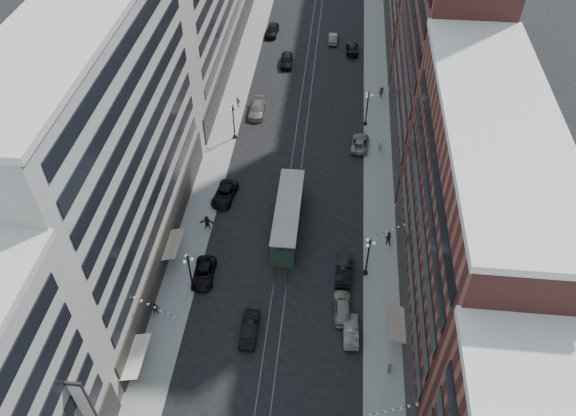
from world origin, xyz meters
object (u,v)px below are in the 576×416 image
at_px(car_10, 344,270).
at_px(car_extra_0, 351,331).
at_px(pedestrian_2, 156,309).
at_px(car_8, 257,109).
at_px(pedestrian_9, 381,92).
at_px(pedestrian_5, 207,222).
at_px(pedestrian_4, 389,368).
at_px(car_11, 360,143).
at_px(lamppost_sw_far, 190,272).
at_px(car_9, 272,30).
at_px(car_7, 225,194).
at_px(pedestrian_8, 380,146).
at_px(car_12, 352,48).
at_px(car_14, 333,39).
at_px(car_13, 287,60).
at_px(lamppost_se_far, 368,256).
at_px(lamppost_sw_mid, 234,120).
at_px(pedestrian_6, 238,102).
at_px(streetcar, 288,217).
at_px(pedestrian_7, 388,238).
at_px(car_2, 204,273).
at_px(car_5, 250,329).
at_px(car_4, 342,307).
at_px(lamppost_se_mid, 367,107).

bearing_deg(car_10, car_extra_0, 97.78).
xyz_separation_m(pedestrian_2, car_10, (19.03, 7.29, -0.23)).
bearing_deg(pedestrian_2, car_8, 57.92).
bearing_deg(pedestrian_9, pedestrian_5, -145.32).
relative_size(pedestrian_4, car_11, 0.32).
relative_size(lamppost_sw_far, car_9, 1.10).
height_order(car_7, pedestrian_8, pedestrian_8).
bearing_deg(car_10, car_12, -88.95).
bearing_deg(car_14, car_11, 98.68).
bearing_deg(car_13, pedestrian_4, -78.15).
height_order(lamppost_sw_far, car_11, lamppost_sw_far).
bearing_deg(lamppost_se_far, lamppost_sw_mid, 128.66).
height_order(car_11, car_14, car_14).
relative_size(lamppost_sw_far, car_12, 1.10).
bearing_deg(car_extra_0, pedestrian_6, -68.43).
bearing_deg(streetcar, car_10, -44.19).
distance_m(car_9, pedestrian_7, 53.28).
bearing_deg(car_2, pedestrian_2, -127.32).
xyz_separation_m(car_14, car_extra_0, (4.23, -60.54, 0.00)).
xyz_separation_m(lamppost_se_far, car_12, (-2.30, 49.36, -2.37)).
relative_size(car_5, car_7, 0.89).
bearing_deg(pedestrian_8, pedestrian_6, -44.17).
xyz_separation_m(car_11, pedestrian_8, (2.72, -0.94, 0.37)).
bearing_deg(car_4, car_12, -94.51).
bearing_deg(pedestrian_5, pedestrian_2, -103.81).
relative_size(car_9, pedestrian_6, 2.77).
xyz_separation_m(lamppost_se_far, car_extra_0, (-1.51, -7.93, -2.39)).
xyz_separation_m(car_10, pedestrian_9, (4.79, 35.63, 0.25)).
bearing_deg(pedestrian_5, pedestrian_9, 53.41).
bearing_deg(pedestrian_2, pedestrian_7, 3.21).
bearing_deg(lamppost_se_mid, streetcar, -113.06).
distance_m(car_9, pedestrian_6, 23.89).
xyz_separation_m(car_4, car_10, (0.00, 5.03, -0.02)).
xyz_separation_m(car_2, pedestrian_7, (20.14, 6.89, 0.38)).
xyz_separation_m(car_12, car_13, (-10.84, -5.34, 0.11)).
bearing_deg(pedestrian_5, pedestrian_4, -40.88).
bearing_deg(lamppost_se_far, car_14, 96.23).
relative_size(car_9, car_11, 1.03).
bearing_deg(car_extra_0, car_10, -86.36).
distance_m(car_13, pedestrian_9, 17.75).
bearing_deg(pedestrian_8, car_10, 57.33).
xyz_separation_m(pedestrian_5, pedestrian_8, (20.62, 16.73, -0.02)).
height_order(lamppost_sw_mid, car_14, lamppost_sw_mid).
height_order(car_10, pedestrian_9, pedestrian_9).
relative_size(car_2, car_10, 1.02).
xyz_separation_m(streetcar, car_13, (-3.93, 37.63, -0.81)).
bearing_deg(pedestrian_6, car_13, -97.55).
distance_m(lamppost_se_far, car_extra_0, 8.42).
bearing_deg(pedestrian_2, streetcar, 24.72).
bearing_deg(pedestrian_7, car_13, -59.18).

